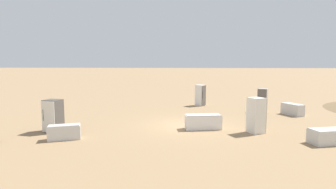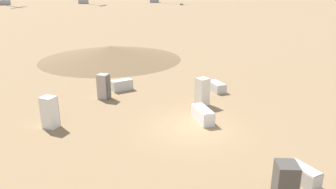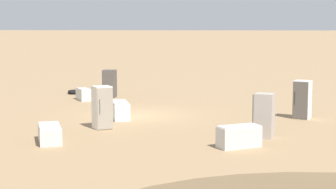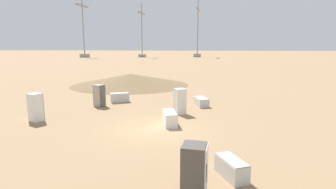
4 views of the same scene
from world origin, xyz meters
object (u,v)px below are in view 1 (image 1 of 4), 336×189
discarded_fridge_5 (200,95)px  discarded_fridge_7 (292,109)px  discarded_fridge_0 (256,115)px  discarded_fridge_2 (330,136)px  discarded_fridge_1 (262,100)px  discarded_fridge_3 (64,132)px  discarded_fridge_6 (203,122)px  discarded_fridge_4 (53,116)px

discarded_fridge_5 → discarded_fridge_7: discarded_fridge_5 is taller
discarded_fridge_0 → discarded_fridge_2: (-2.98, 1.23, -0.57)m
discarded_fridge_1 → discarded_fridge_3: discarded_fridge_1 is taller
discarded_fridge_1 → discarded_fridge_5: size_ratio=0.97×
discarded_fridge_5 → discarded_fridge_1: bearing=89.7°
discarded_fridge_2 → discarded_fridge_6: bearing=52.9°
discarded_fridge_6 → discarded_fridge_1: bearing=-49.2°
discarded_fridge_7 → discarded_fridge_5: bearing=124.2°
discarded_fridge_1 → discarded_fridge_7: 2.15m
discarded_fridge_7 → discarded_fridge_0: bearing=-149.9°
discarded_fridge_0 → discarded_fridge_3: discarded_fridge_0 is taller
discarded_fridge_0 → discarded_fridge_1: bearing=136.3°
discarded_fridge_5 → discarded_fridge_4: bearing=-9.3°
discarded_fridge_0 → discarded_fridge_4: (10.16, 2.25, -0.07)m
discarded_fridge_0 → discarded_fridge_5: bearing=169.1°
discarded_fridge_0 → discarded_fridge_6: size_ratio=0.88×
discarded_fridge_2 → discarded_fridge_5: (6.82, -9.76, 0.56)m
discarded_fridge_0 → discarded_fridge_3: 9.36m
discarded_fridge_3 → discarded_fridge_5: 12.91m
discarded_fridge_1 → discarded_fridge_7: discarded_fridge_1 is taller
discarded_fridge_0 → discarded_fridge_2: discarded_fridge_0 is taller
discarded_fridge_2 → discarded_fridge_5: bearing=11.4°
discarded_fridge_0 → discarded_fridge_4: bearing=-112.7°
discarded_fridge_0 → discarded_fridge_7: size_ratio=1.09×
discarded_fridge_1 → discarded_fridge_4: size_ratio=1.04×
discarded_fridge_2 → discarded_fridge_4: discarded_fridge_4 is taller
discarded_fridge_4 → discarded_fridge_6: discarded_fridge_4 is taller
discarded_fridge_2 → discarded_fridge_0: bearing=44.1°
discarded_fridge_4 → discarded_fridge_7: bearing=-147.5°
discarded_fridge_4 → discarded_fridge_6: 7.85m
discarded_fridge_3 → discarded_fridge_5: (-4.86, -11.94, 0.55)m
discarded_fridge_6 → discarded_fridge_2: bearing=-123.2°
discarded_fridge_0 → discarded_fridge_6: discarded_fridge_0 is taller
discarded_fridge_6 → discarded_fridge_4: bearing=88.1°
discarded_fridge_0 → discarded_fridge_4: 10.40m
discarded_fridge_2 → discarded_fridge_4: (13.14, 1.03, 0.51)m
discarded_fridge_1 → discarded_fridge_2: (-1.99, 7.87, -0.54)m
discarded_fridge_7 → discarded_fridge_2: bearing=-122.4°
discarded_fridge_0 → discarded_fridge_1: (-0.99, -6.65, -0.04)m
discarded_fridge_1 → discarded_fridge_5: discarded_fridge_5 is taller
discarded_fridge_2 → discarded_fridge_6: 5.83m
discarded_fridge_1 → discarded_fridge_7: (-1.89, 0.91, -0.47)m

